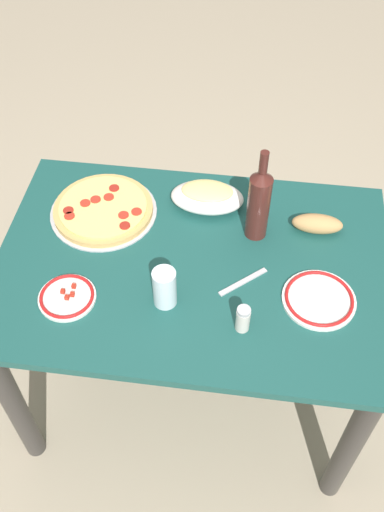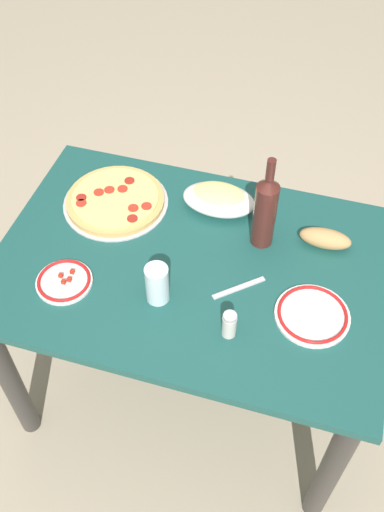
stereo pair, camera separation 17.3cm
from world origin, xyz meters
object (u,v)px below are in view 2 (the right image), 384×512
at_px(pepperoni_pizza, 116,200).
at_px(wine_bottle, 265,210).
at_px(dining_table, 192,290).
at_px(baked_pasta_dish, 219,198).
at_px(spice_shaker, 229,325).
at_px(side_plate_near, 312,315).
at_px(bread_loaf, 325,238).
at_px(side_plate_far, 64,281).
at_px(water_glass, 157,284).

bearing_deg(pepperoni_pizza, wine_bottle, 177.07).
distance_m(dining_table, wine_bottle, 0.36).
xyz_separation_m(baked_pasta_dish, spice_shaker, (-0.15, 0.47, 0.00)).
relative_size(side_plate_near, bread_loaf, 1.33).
distance_m(baked_pasta_dish, side_plate_far, 0.56).
distance_m(pepperoni_pizza, water_glass, 0.42).
height_order(water_glass, bread_loaf, water_glass).
xyz_separation_m(bread_loaf, spice_shaker, (0.21, 0.40, 0.01)).
height_order(side_plate_far, spice_shaker, spice_shaker).
height_order(pepperoni_pizza, side_plate_far, pepperoni_pizza).
distance_m(dining_table, side_plate_far, 0.41).
xyz_separation_m(baked_pasta_dish, water_glass, (0.07, 0.41, 0.02)).
bearing_deg(water_glass, pepperoni_pizza, -51.68).
bearing_deg(bread_loaf, baked_pasta_dish, -10.77).
distance_m(baked_pasta_dish, water_glass, 0.41).
distance_m(dining_table, pepperoni_pizza, 0.39).
xyz_separation_m(water_glass, side_plate_far, (0.28, 0.03, -0.06)).
xyz_separation_m(dining_table, water_glass, (0.06, 0.15, 0.20)).
xyz_separation_m(baked_pasta_dish, wine_bottle, (-0.17, 0.10, 0.09)).
bearing_deg(spice_shaker, wine_bottle, -92.32).
bearing_deg(water_glass, bread_loaf, -141.98).
bearing_deg(spice_shaker, water_glass, -15.20).
distance_m(dining_table, water_glass, 0.26).
xyz_separation_m(baked_pasta_dish, bread_loaf, (-0.36, 0.07, -0.01)).
bearing_deg(side_plate_far, dining_table, -151.72).
bearing_deg(wine_bottle, pepperoni_pizza, -2.93).
bearing_deg(side_plate_far, bread_loaf, -152.83).
relative_size(side_plate_near, side_plate_far, 1.27).
relative_size(baked_pasta_dish, water_glass, 1.88).
bearing_deg(wine_bottle, baked_pasta_dish, -32.13).
distance_m(water_glass, bread_loaf, 0.55).
height_order(water_glass, side_plate_near, water_glass).
height_order(dining_table, bread_loaf, bread_loaf).
relative_size(dining_table, water_glass, 9.40).
relative_size(water_glass, spice_shaker, 1.47).
height_order(dining_table, pepperoni_pizza, pepperoni_pizza).
distance_m(wine_bottle, spice_shaker, 0.37).
bearing_deg(pepperoni_pizza, side_plate_far, 86.15).
height_order(water_glass, spice_shaker, water_glass).
relative_size(wine_bottle, side_plate_near, 1.53).
height_order(dining_table, side_plate_near, side_plate_near).
bearing_deg(side_plate_near, wine_bottle, -50.75).
bearing_deg(water_glass, baked_pasta_dish, -100.32).
height_order(pepperoni_pizza, spice_shaker, spice_shaker).
height_order(wine_bottle, spice_shaker, wine_bottle).
xyz_separation_m(wine_bottle, bread_loaf, (-0.19, -0.04, -0.10)).
height_order(baked_pasta_dish, spice_shaker, spice_shaker).
height_order(baked_pasta_dish, wine_bottle, wine_bottle).
xyz_separation_m(baked_pasta_dish, side_plate_near, (-0.36, 0.35, -0.03)).
height_order(baked_pasta_dish, side_plate_near, baked_pasta_dish).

